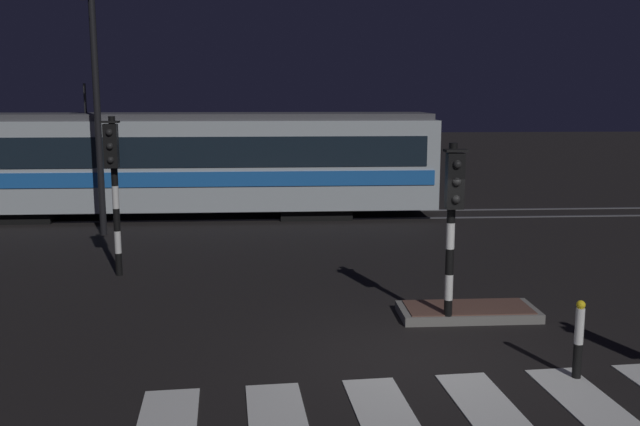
% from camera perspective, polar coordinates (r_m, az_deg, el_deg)
% --- Properties ---
extents(ground_plane, '(120.00, 120.00, 0.00)m').
position_cam_1_polar(ground_plane, '(10.57, 7.80, -11.66)').
color(ground_plane, black).
extents(rail_near, '(80.00, 0.12, 0.03)m').
position_cam_1_polar(rail_near, '(21.56, 1.73, -0.49)').
color(rail_near, '#59595E').
rests_on(rail_near, ground).
extents(rail_far, '(80.00, 0.12, 0.03)m').
position_cam_1_polar(rail_far, '(22.97, 1.39, 0.15)').
color(rail_far, '#59595E').
rests_on(rail_far, ground).
extents(traffic_island, '(2.39, 1.01, 0.18)m').
position_cam_1_polar(traffic_island, '(12.54, 11.99, -7.90)').
color(traffic_island, slate).
rests_on(traffic_island, ground).
extents(traffic_light_corner_far_left, '(0.36, 0.42, 3.38)m').
position_cam_1_polar(traffic_light_corner_far_left, '(15.12, -16.56, 3.22)').
color(traffic_light_corner_far_left, black).
rests_on(traffic_light_corner_far_left, ground).
extents(traffic_light_median_centre, '(0.36, 0.42, 3.06)m').
position_cam_1_polar(traffic_light_median_centre, '(11.50, 10.82, 0.43)').
color(traffic_light_median_centre, black).
rests_on(traffic_light_median_centre, ground).
extents(street_lamp_trackside_left, '(0.44, 1.21, 6.58)m').
position_cam_1_polar(street_lamp_trackside_left, '(19.51, -18.08, 10.38)').
color(street_lamp_trackside_left, black).
rests_on(street_lamp_trackside_left, ground).
extents(tram, '(16.64, 2.58, 4.15)m').
position_cam_1_polar(tram, '(22.18, -12.21, 4.11)').
color(tram, '#B2BCC1').
rests_on(tram, ground).
extents(bollard_island_edge, '(0.12, 0.12, 1.11)m').
position_cam_1_polar(bollard_island_edge, '(10.19, 20.41, -9.69)').
color(bollard_island_edge, black).
rests_on(bollard_island_edge, ground).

